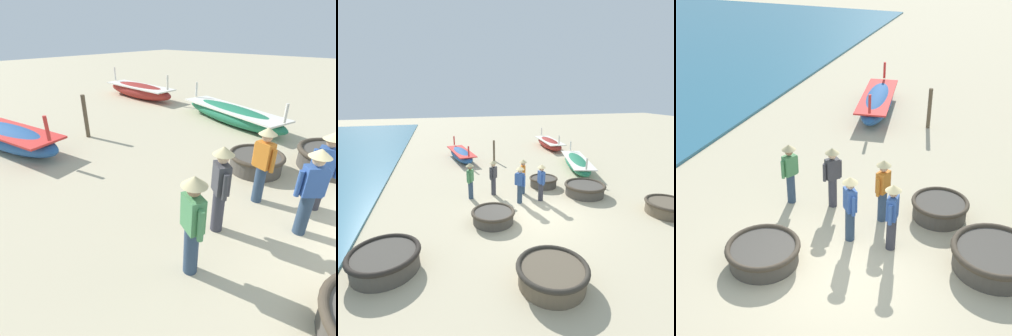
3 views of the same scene
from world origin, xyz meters
TOP-DOWN VIEW (x-y plane):
  - ground_plane at (0.00, 0.00)m, footprint 80.00×80.00m
  - coracle_far_right at (3.03, 1.34)m, footprint 1.89×1.89m
  - coracle_front_left at (-1.68, -0.23)m, footprint 1.63×1.63m
  - coracle_far_left at (1.57, 2.87)m, footprint 1.43×1.43m
  - long_boat_blue_hull at (-2.04, 9.28)m, footprint 1.80×4.55m
  - fisherman_hauling at (-2.21, 2.20)m, footprint 0.36×0.49m
  - fisherman_with_hat at (0.77, 1.22)m, footprint 0.36×0.53m
  - fisherman_standing_left at (-0.20, 1.21)m, footprint 0.39×0.42m
  - fisherman_standing_right at (0.26, 2.24)m, footprint 0.36×0.51m
  - fisherman_crouching at (-1.12, 2.41)m, footprint 0.39×0.42m
  - mooring_post_mid_beach at (0.14, 8.38)m, footprint 0.14×0.14m

SIDE VIEW (x-z plane):
  - ground_plane at x=0.00m, z-range 0.00..0.00m
  - coracle_front_left at x=-1.68m, z-range 0.02..0.49m
  - coracle_far_left at x=1.57m, z-range 0.02..0.51m
  - coracle_far_right at x=3.03m, z-range 0.03..0.57m
  - long_boat_blue_hull at x=-2.04m, z-range -0.29..1.08m
  - mooring_post_mid_beach at x=0.14m, z-range 0.00..1.45m
  - fisherman_hauling at x=-2.21m, z-range 0.12..1.79m
  - fisherman_with_hat at x=0.77m, z-range 0.12..1.79m
  - fisherman_standing_left at x=-0.20m, z-range 0.12..1.79m
  - fisherman_standing_right at x=0.26m, z-range 0.12..1.79m
  - fisherman_crouching at x=-1.12m, z-range 0.12..1.79m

